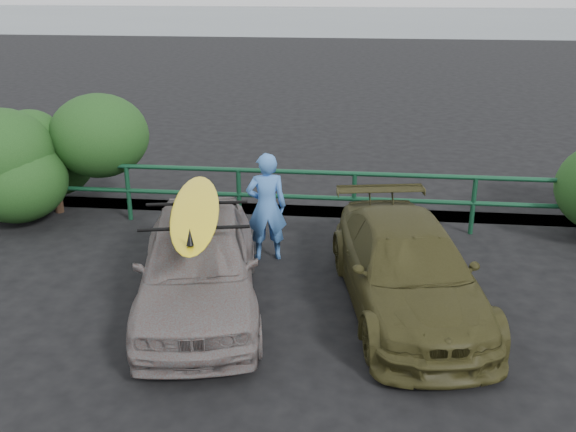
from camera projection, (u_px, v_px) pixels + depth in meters
name	position (u px, v px, depth m)	size (l,w,h in m)	color
ground	(247.00, 404.00, 6.63)	(80.00, 80.00, 0.00)	black
ocean	(353.00, 19.00, 62.36)	(200.00, 200.00, 0.00)	slate
guardrail	(296.00, 198.00, 11.09)	(14.00, 0.08, 1.04)	#123F26
shrub_left	(39.00, 159.00, 11.81)	(3.20, 2.40, 1.94)	#20491A
sedan	(198.00, 263.00, 8.31)	(1.53, 3.79, 1.29)	slate
olive_vehicle	(407.00, 269.00, 8.33)	(1.60, 3.93, 1.14)	#3D3A1B
man	(266.00, 207.00, 9.73)	(0.62, 0.40, 1.69)	#447BCD
roof_rack	(196.00, 215.00, 8.08)	(1.33, 0.93, 0.04)	black
surfboard	(195.00, 210.00, 8.05)	(0.60, 2.88, 0.09)	yellow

